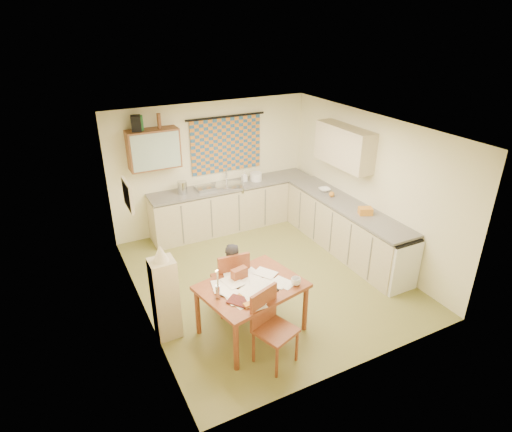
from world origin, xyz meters
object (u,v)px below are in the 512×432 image
stove (394,261)px  person (231,279)px  shelf_stand (165,299)px  dining_table (252,308)px  chair_far (231,291)px  counter_back (233,206)px  counter_right (345,228)px

stove → person: (-2.57, 0.54, 0.12)m
stove → shelf_stand: bearing=172.4°
stove → dining_table: 2.51m
stove → chair_far: chair_far is taller
shelf_stand → counter_back: bearing=50.4°
chair_far → person: 0.25m
counter_back → stove: bearing=-65.0°
stove → person: person is taller
counter_right → shelf_stand: size_ratio=2.53×
person → shelf_stand: bearing=-17.8°
person → shelf_stand: (-0.97, -0.07, 0.03)m
chair_far → stove: bearing=171.8°
counter_right → shelf_stand: 3.63m
person → counter_right: bearing=173.6°
dining_table → person: 0.56m
counter_right → dining_table: size_ratio=2.02×
counter_back → chair_far: chair_far is taller
person → dining_table: bearing=75.0°
dining_table → chair_far: (-0.05, 0.59, -0.07)m
chair_far → shelf_stand: (-0.98, -0.13, 0.27)m
counter_right → stove: (0.00, -1.25, -0.02)m
dining_table → stove: bearing=-12.4°
dining_table → person: bearing=84.8°
person → stove: bearing=146.3°
chair_far → shelf_stand: shelf_stand is taller
counter_right → shelf_stand: (-3.54, -0.78, 0.13)m
counter_right → counter_back: bearing=128.3°
stove → person: size_ratio=0.78×
counter_right → dining_table: counter_right is taller
counter_right → person: (-2.57, -0.71, 0.11)m
chair_far → counter_right: bearing=-160.7°
shelf_stand → chair_far: bearing=7.4°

